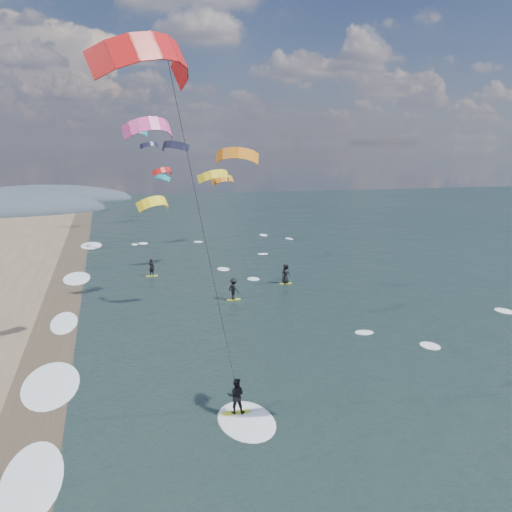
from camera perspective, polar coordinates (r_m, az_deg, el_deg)
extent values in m
cube|color=#382D23|center=(28.38, -21.76, -15.93)|extent=(3.00, 240.00, 0.00)
ellipsoid|color=#3D4756|center=(136.44, -20.71, 5.20)|extent=(40.00, 18.00, 7.00)
cube|color=yellow|center=(27.98, -2.00, -15.42)|extent=(1.35, 0.41, 0.06)
imported|color=black|center=(27.59, -2.01, -13.78)|extent=(0.98, 0.86, 1.71)
ellipsoid|color=white|center=(27.36, -0.97, -16.14)|extent=(2.60, 4.20, 0.12)
cylinder|color=black|center=(22.12, -4.83, 0.26)|extent=(0.02, 0.02, 15.77)
cube|color=yellow|center=(46.76, -2.23, -4.37)|extent=(1.10, 0.35, 0.05)
imported|color=black|center=(46.53, -2.24, -3.29)|extent=(1.13, 1.31, 1.76)
cube|color=yellow|center=(52.15, 2.98, -2.73)|extent=(1.10, 0.35, 0.05)
imported|color=black|center=(51.94, 2.99, -1.76)|extent=(0.97, 0.76, 1.76)
cube|color=yellow|center=(55.86, -10.37, -1.96)|extent=(1.10, 0.35, 0.05)
imported|color=black|center=(55.68, -10.40, -1.10)|extent=(0.72, 0.69, 1.67)
ellipsoid|color=white|center=(24.75, -19.94, -20.04)|extent=(2.40, 5.40, 0.11)
ellipsoid|color=white|center=(32.78, -18.63, -11.96)|extent=(2.40, 5.40, 0.11)
ellipsoid|color=white|center=(43.11, -17.75, -6.30)|extent=(2.40, 5.40, 0.11)
ellipsoid|color=white|center=(56.63, -17.13, -2.12)|extent=(2.40, 5.40, 0.11)
ellipsoid|color=white|center=(74.28, -16.66, 0.99)|extent=(2.40, 5.40, 0.11)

